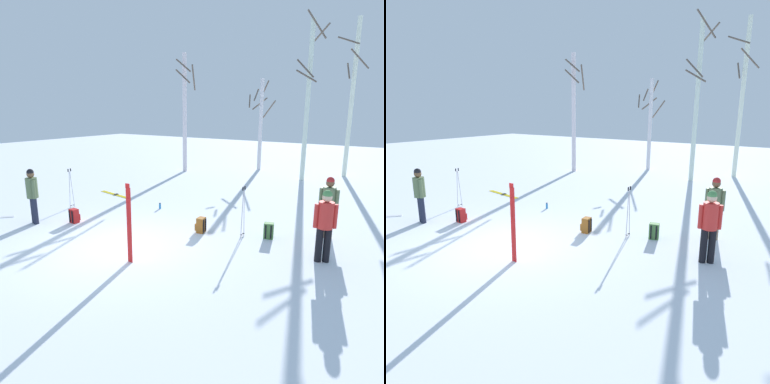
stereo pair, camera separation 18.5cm
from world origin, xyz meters
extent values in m
plane|color=white|center=(0.00, 0.00, 0.00)|extent=(60.00, 60.00, 0.00)
cylinder|color=#72604C|center=(4.27, 3.63, 0.41)|extent=(0.16, 0.16, 0.82)
cylinder|color=#72604C|center=(4.45, 3.63, 0.41)|extent=(0.16, 0.16, 0.82)
cylinder|color=#566B47|center=(4.36, 3.63, 1.13)|extent=(0.34, 0.34, 0.62)
sphere|color=brown|center=(4.36, 3.63, 1.55)|extent=(0.22, 0.22, 0.22)
sphere|color=#B22626|center=(4.36, 3.63, 1.61)|extent=(0.21, 0.21, 0.21)
cylinder|color=#566B47|center=(4.15, 3.64, 1.11)|extent=(0.10, 0.10, 0.56)
cylinder|color=#566B47|center=(4.57, 3.63, 1.11)|extent=(0.10, 0.10, 0.56)
cylinder|color=#1E2338|center=(-3.38, -0.12, 0.41)|extent=(0.16, 0.16, 0.82)
cylinder|color=#1E2338|center=(-3.55, -0.07, 0.41)|extent=(0.16, 0.16, 0.82)
cylinder|color=#566B47|center=(-3.47, -0.09, 1.13)|extent=(0.34, 0.34, 0.62)
sphere|color=brown|center=(-3.47, -0.09, 1.55)|extent=(0.22, 0.22, 0.22)
sphere|color=black|center=(-3.47, -0.09, 1.61)|extent=(0.21, 0.21, 0.21)
cylinder|color=#566B47|center=(-3.27, -0.16, 1.11)|extent=(0.10, 0.10, 0.56)
cylinder|color=#566B47|center=(-3.67, -0.03, 1.11)|extent=(0.10, 0.10, 0.56)
cylinder|color=black|center=(4.58, 1.96, 0.41)|extent=(0.16, 0.16, 0.82)
cylinder|color=black|center=(4.74, 2.04, 0.41)|extent=(0.16, 0.16, 0.82)
cylinder|color=red|center=(4.66, 2.00, 1.13)|extent=(0.34, 0.34, 0.62)
sphere|color=beige|center=(4.66, 2.00, 1.55)|extent=(0.22, 0.22, 0.22)
sphere|color=#4C8C4C|center=(4.66, 2.00, 1.61)|extent=(0.21, 0.21, 0.21)
cylinder|color=red|center=(4.47, 1.90, 1.11)|extent=(0.10, 0.10, 0.56)
cylinder|color=red|center=(4.85, 2.09, 1.11)|extent=(0.10, 0.10, 0.56)
cube|color=red|center=(0.95, -0.52, 0.89)|extent=(0.10, 0.02, 1.79)
cube|color=red|center=(0.95, -0.52, 1.83)|extent=(0.06, 0.02, 0.10)
cube|color=red|center=(1.01, -0.51, 0.89)|extent=(0.10, 0.02, 1.79)
cube|color=red|center=(1.01, -0.51, 1.83)|extent=(0.06, 0.02, 0.10)
cube|color=yellow|center=(-4.09, 3.84, 0.01)|extent=(1.91, 0.38, 0.02)
cube|color=#333338|center=(-4.04, 3.83, 0.03)|extent=(0.13, 0.08, 0.03)
cube|color=yellow|center=(-4.07, 3.93, 0.01)|extent=(1.91, 0.38, 0.02)
cube|color=#333338|center=(-4.03, 3.93, 0.03)|extent=(0.13, 0.08, 0.03)
cylinder|color=#B2B2BC|center=(2.41, 2.50, 0.67)|extent=(0.02, 0.10, 1.34)
cylinder|color=black|center=(2.41, 2.50, 1.39)|extent=(0.04, 0.04, 0.10)
cylinder|color=black|center=(2.41, 2.50, 0.07)|extent=(0.07, 0.07, 0.01)
cylinder|color=#B2B2BC|center=(2.41, 2.38, 0.67)|extent=(0.02, 0.10, 1.34)
cylinder|color=black|center=(2.41, 2.38, 1.39)|extent=(0.04, 0.04, 0.10)
cylinder|color=black|center=(2.41, 2.38, 0.07)|extent=(0.07, 0.07, 0.01)
cylinder|color=#B2B2BC|center=(-4.01, 1.75, 0.66)|extent=(0.02, 0.10, 1.31)
cylinder|color=black|center=(-4.01, 1.75, 1.36)|extent=(0.04, 0.04, 0.10)
cylinder|color=black|center=(-4.01, 1.75, 0.07)|extent=(0.07, 0.07, 0.01)
cylinder|color=#B2B2BC|center=(-4.01, 1.64, 0.66)|extent=(0.02, 0.10, 1.31)
cylinder|color=black|center=(-4.01, 1.64, 1.36)|extent=(0.04, 0.04, 0.10)
cylinder|color=black|center=(-4.01, 1.64, 0.07)|extent=(0.07, 0.07, 0.01)
cube|color=red|center=(-2.50, 0.61, 0.22)|extent=(0.27, 0.21, 0.44)
cube|color=red|center=(-2.49, 0.74, 0.15)|extent=(0.20, 0.07, 0.20)
cube|color=black|center=(-2.43, 0.50, 0.22)|extent=(0.04, 0.03, 0.37)
cube|color=black|center=(-2.58, 0.50, 0.22)|extent=(0.04, 0.03, 0.37)
cube|color=#99591E|center=(1.27, 2.08, 0.22)|extent=(0.23, 0.28, 0.44)
cube|color=#99591E|center=(1.14, 2.07, 0.15)|extent=(0.08, 0.20, 0.20)
cube|color=black|center=(1.38, 2.17, 0.22)|extent=(0.03, 0.04, 0.37)
cube|color=black|center=(1.39, 2.03, 0.22)|extent=(0.03, 0.04, 0.37)
cube|color=#4C7F3F|center=(3.07, 2.72, 0.22)|extent=(0.30, 0.26, 0.44)
cube|color=#4C7F3F|center=(3.03, 2.84, 0.15)|extent=(0.20, 0.11, 0.20)
cube|color=black|center=(3.17, 2.63, 0.22)|extent=(0.04, 0.03, 0.37)
cube|color=black|center=(3.03, 2.59, 0.22)|extent=(0.04, 0.03, 0.37)
cylinder|color=#1E72BF|center=(-1.24, 3.31, 0.10)|extent=(0.07, 0.07, 0.19)
cylinder|color=black|center=(-1.24, 3.31, 0.21)|extent=(0.05, 0.05, 0.02)
cylinder|color=silver|center=(-4.87, 10.08, 3.19)|extent=(0.23, 0.23, 6.38)
cylinder|color=brown|center=(-4.70, 9.74, 5.69)|extent=(0.75, 0.44, 0.69)
cylinder|color=brown|center=(-4.73, 9.73, 5.15)|extent=(0.78, 0.38, 0.74)
cylinder|color=brown|center=(-4.43, 10.29, 5.09)|extent=(0.53, 0.99, 1.25)
cylinder|color=silver|center=(-1.56, 12.89, 2.55)|extent=(0.21, 0.21, 5.11)
cylinder|color=brown|center=(-1.81, 13.22, 3.76)|extent=(0.74, 0.58, 0.71)
cylinder|color=brown|center=(-1.28, 13.34, 3.44)|extent=(0.97, 0.66, 0.98)
cylinder|color=brown|center=(-2.17, 12.62, 3.91)|extent=(0.62, 1.27, 0.77)
cylinder|color=brown|center=(-1.44, 13.09, 4.65)|extent=(0.49, 0.34, 0.71)
cylinder|color=brown|center=(-1.89, 12.87, 4.24)|extent=(0.13, 0.71, 0.69)
cylinder|color=silver|center=(1.46, 11.21, 3.73)|extent=(0.22, 0.22, 7.46)
cylinder|color=brown|center=(1.45, 10.73, 4.93)|extent=(0.98, 0.09, 0.62)
cylinder|color=brown|center=(1.70, 11.64, 6.83)|extent=(0.94, 0.59, 0.77)
cylinder|color=brown|center=(1.72, 10.84, 7.09)|extent=(0.83, 0.63, 1.21)
cylinder|color=brown|center=(1.36, 10.79, 5.27)|extent=(0.91, 0.28, 0.88)
cylinder|color=silver|center=(3.01, 13.49, 3.89)|extent=(0.22, 0.22, 7.79)
cylinder|color=brown|center=(2.74, 13.37, 5.30)|extent=(0.34, 0.61, 0.81)
cylinder|color=brown|center=(3.24, 13.10, 5.81)|extent=(0.87, 0.57, 0.95)
cylinder|color=brown|center=(2.68, 12.94, 6.66)|extent=(1.16, 0.73, 0.57)
camera|label=1|loc=(6.28, -5.89, 3.48)|focal=32.26mm
camera|label=2|loc=(6.44, -5.78, 3.48)|focal=32.26mm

